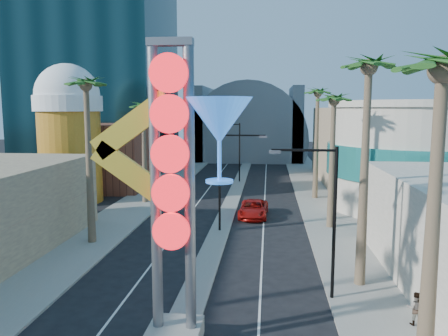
# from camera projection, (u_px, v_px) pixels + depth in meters

# --- Properties ---
(sidewalk_west) EXTENTS (5.00, 100.00, 0.15)m
(sidewalk_west) POSITION_uv_depth(u_px,v_px,m) (153.00, 193.00, 50.92)
(sidewalk_west) COLOR gray
(sidewalk_west) RESTS_ON ground
(sidewalk_east) EXTENTS (5.00, 100.00, 0.15)m
(sidewalk_east) POSITION_uv_depth(u_px,v_px,m) (318.00, 197.00, 49.01)
(sidewalk_east) COLOR gray
(sidewalk_east) RESTS_ON ground
(median) EXTENTS (1.60, 84.00, 0.15)m
(median) POSITION_uv_depth(u_px,v_px,m) (236.00, 190.00, 52.92)
(median) COLOR gray
(median) RESTS_ON ground
(hotel_tower) EXTENTS (20.00, 20.00, 50.00)m
(hotel_tower) POSITION_uv_depth(u_px,v_px,m) (98.00, 7.00, 65.58)
(hotel_tower) COLOR black
(hotel_tower) RESTS_ON ground
(brick_filler_west) EXTENTS (10.00, 10.00, 8.00)m
(brick_filler_west) POSITION_uv_depth(u_px,v_px,m) (108.00, 156.00, 54.00)
(brick_filler_west) COLOR brown
(brick_filler_west) RESTS_ON ground
(filler_east) EXTENTS (10.00, 20.00, 10.00)m
(filler_east) POSITION_uv_depth(u_px,v_px,m) (356.00, 144.00, 60.51)
(filler_east) COLOR #8D715B
(filler_east) RESTS_ON ground
(beer_mug) EXTENTS (7.00, 7.00, 14.50)m
(beer_mug) POSITION_uv_depth(u_px,v_px,m) (69.00, 128.00, 45.70)
(beer_mug) COLOR #A95B16
(beer_mug) RESTS_ON ground
(turquoise_building) EXTENTS (16.60, 16.60, 10.60)m
(turquoise_building) POSITION_uv_depth(u_px,v_px,m) (414.00, 156.00, 42.53)
(turquoise_building) COLOR #B2AB96
(turquoise_building) RESTS_ON ground
(canopy) EXTENTS (22.00, 16.00, 22.00)m
(canopy) POSITION_uv_depth(u_px,v_px,m) (249.00, 137.00, 85.87)
(canopy) COLOR slate
(canopy) RESTS_ON ground
(neon_sign) EXTENTS (6.53, 2.60, 12.55)m
(neon_sign) POSITION_uv_depth(u_px,v_px,m) (192.00, 173.00, 17.32)
(neon_sign) COLOR gray
(neon_sign) RESTS_ON ground
(streetlight_0) EXTENTS (3.79, 0.25, 8.00)m
(streetlight_0) POSITION_uv_depth(u_px,v_px,m) (226.00, 172.00, 34.47)
(streetlight_0) COLOR black
(streetlight_0) RESTS_ON ground
(streetlight_1) EXTENTS (3.79, 0.25, 8.00)m
(streetlight_1) POSITION_uv_depth(u_px,v_px,m) (235.00, 146.00, 58.24)
(streetlight_1) COLOR black
(streetlight_1) RESTS_ON ground
(streetlight_2) EXTENTS (3.45, 0.25, 8.00)m
(streetlight_2) POSITION_uv_depth(u_px,v_px,m) (325.00, 209.00, 22.03)
(streetlight_2) COLOR black
(streetlight_2) RESTS_ON ground
(palm_1) EXTENTS (2.40, 2.40, 12.70)m
(palm_1) POSITION_uv_depth(u_px,v_px,m) (86.00, 95.00, 30.69)
(palm_1) COLOR brown
(palm_1) RESTS_ON ground
(palm_2) EXTENTS (2.40, 2.40, 11.20)m
(palm_2) POSITION_uv_depth(u_px,v_px,m) (143.00, 112.00, 44.67)
(palm_2) COLOR brown
(palm_2) RESTS_ON ground
(palm_3) EXTENTS (2.40, 2.40, 11.20)m
(palm_3) POSITION_uv_depth(u_px,v_px,m) (169.00, 112.00, 56.50)
(palm_3) COLOR brown
(palm_3) RESTS_ON ground
(palm_4) EXTENTS (2.40, 2.40, 12.20)m
(palm_4) POSITION_uv_depth(u_px,v_px,m) (441.00, 91.00, 13.17)
(palm_4) COLOR brown
(palm_4) RESTS_ON ground
(palm_5) EXTENTS (2.40, 2.40, 13.20)m
(palm_5) POSITION_uv_depth(u_px,v_px,m) (368.00, 82.00, 22.91)
(palm_5) COLOR brown
(palm_5) RESTS_ON ground
(palm_6) EXTENTS (2.40, 2.40, 11.70)m
(palm_6) POSITION_uv_depth(u_px,v_px,m) (334.00, 108.00, 34.92)
(palm_6) COLOR brown
(palm_6) RESTS_ON ground
(palm_7) EXTENTS (2.40, 2.40, 12.70)m
(palm_7) POSITION_uv_depth(u_px,v_px,m) (318.00, 100.00, 46.63)
(palm_7) COLOR brown
(palm_7) RESTS_ON ground
(red_pickup) EXTENTS (2.71, 5.54, 1.51)m
(red_pickup) POSITION_uv_depth(u_px,v_px,m) (253.00, 209.00, 39.95)
(red_pickup) COLOR #B3120D
(red_pickup) RESTS_ON ground
(pedestrian_b) EXTENTS (0.83, 0.70, 1.54)m
(pedestrian_b) POSITION_uv_depth(u_px,v_px,m) (415.00, 308.00, 19.67)
(pedestrian_b) COLOR gray
(pedestrian_b) RESTS_ON sidewalk_east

